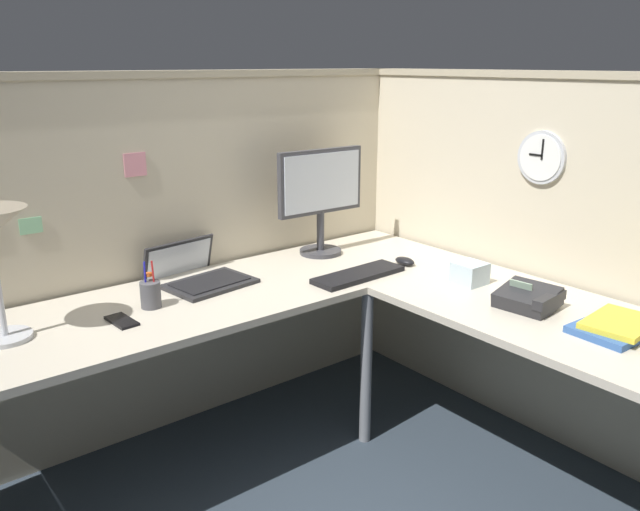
{
  "coord_description": "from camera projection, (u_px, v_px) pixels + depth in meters",
  "views": [
    {
      "loc": [
        -1.55,
        -1.68,
        1.61
      ],
      "look_at": [
        0.05,
        0.34,
        0.83
      ],
      "focal_mm": 36.03,
      "sensor_mm": 36.0,
      "label": 1
    }
  ],
  "objects": [
    {
      "name": "pinned_note_middle",
      "position": [
        135.0,
        165.0,
        2.59
      ],
      "size": [
        0.09,
        0.0,
        0.1
      ],
      "primitive_type": "cube",
      "color": "pink"
    },
    {
      "name": "pen_cup",
      "position": [
        151.0,
        294.0,
        2.39
      ],
      "size": [
        0.08,
        0.08,
        0.18
      ],
      "color": "#4C4C51",
      "rests_on": "desk"
    },
    {
      "name": "book_stack",
      "position": [
        617.0,
        326.0,
        2.18
      ],
      "size": [
        0.3,
        0.23,
        0.04
      ],
      "color": "#335999",
      "rests_on": "desk"
    },
    {
      "name": "keyboard",
      "position": [
        358.0,
        275.0,
        2.74
      ],
      "size": [
        0.43,
        0.16,
        0.02
      ],
      "primitive_type": "cube",
      "rotation": [
        0.0,
        0.0,
        0.04
      ],
      "color": "black",
      "rests_on": "desk"
    },
    {
      "name": "wall_clock",
      "position": [
        542.0,
        157.0,
        2.64
      ],
      "size": [
        0.04,
        0.22,
        0.22
      ],
      "color": "#B7BABF"
    },
    {
      "name": "pinned_note_leftmost",
      "position": [
        31.0,
        226.0,
        2.39
      ],
      "size": [
        0.08,
        0.0,
        0.06
      ],
      "primitive_type": "cube",
      "color": "#8CCC99"
    },
    {
      "name": "monitor",
      "position": [
        321.0,
        194.0,
        3.0
      ],
      "size": [
        0.46,
        0.2,
        0.5
      ],
      "color": "#38383D",
      "rests_on": "desk"
    },
    {
      "name": "computer_mouse",
      "position": [
        405.0,
        261.0,
        2.91
      ],
      "size": [
        0.06,
        0.1,
        0.03
      ],
      "primitive_type": "ellipsoid",
      "color": "black",
      "rests_on": "desk"
    },
    {
      "name": "laptop",
      "position": [
        196.0,
        275.0,
        2.7
      ],
      "size": [
        0.39,
        0.42,
        0.22
      ],
      "color": "#232326",
      "rests_on": "desk"
    },
    {
      "name": "desk",
      "position": [
        344.0,
        343.0,
        2.34
      ],
      "size": [
        2.35,
        2.15,
        0.73
      ],
      "color": "beige",
      "rests_on": "ground"
    },
    {
      "name": "tissue_box",
      "position": [
        470.0,
        273.0,
        2.66
      ],
      "size": [
        0.12,
        0.12,
        0.09
      ],
      "primitive_type": "cube",
      "color": "silver",
      "rests_on": "desk"
    },
    {
      "name": "cubicle_wall_right",
      "position": [
        559.0,
        263.0,
        2.73
      ],
      "size": [
        0.12,
        2.37,
        1.58
      ],
      "color": "beige",
      "rests_on": "ground"
    },
    {
      "name": "ground_plane",
      "position": [
        362.0,
        470.0,
        2.64
      ],
      "size": [
        6.8,
        6.8,
        0.0
      ],
      "primitive_type": "plane",
      "color": "#2D3842"
    },
    {
      "name": "cell_phone",
      "position": [
        122.0,
        321.0,
        2.27
      ],
      "size": [
        0.08,
        0.15,
        0.01
      ],
      "primitive_type": "cube",
      "rotation": [
        0.0,
        0.0,
        0.07
      ],
      "color": "black",
      "rests_on": "desk"
    },
    {
      "name": "office_phone",
      "position": [
        529.0,
        299.0,
        2.39
      ],
      "size": [
        0.21,
        0.23,
        0.11
      ],
      "color": "#232326",
      "rests_on": "desk"
    },
    {
      "name": "cubicle_wall_back",
      "position": [
        173.0,
        254.0,
        2.85
      ],
      "size": [
        2.57,
        0.12,
        1.58
      ],
      "color": "beige",
      "rests_on": "ground"
    }
  ]
}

